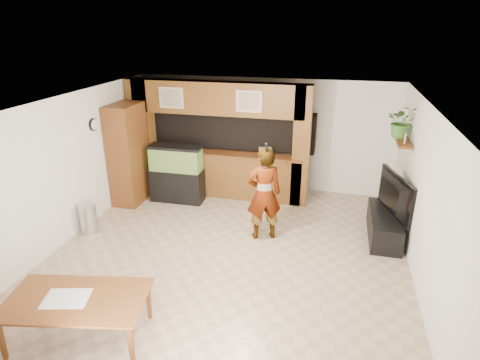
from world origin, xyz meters
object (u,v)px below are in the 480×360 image
(person, at_px, (264,194))
(pantry_cabinet, at_px, (128,154))
(television, at_px, (388,195))
(aquarium, at_px, (177,174))
(dining_table, at_px, (78,320))

(person, bearing_deg, pantry_cabinet, -38.06)
(person, bearing_deg, television, 171.91)
(aquarium, relative_size, person, 0.73)
(aquarium, height_order, dining_table, aquarium)
(pantry_cabinet, xyz_separation_m, television, (5.35, -0.39, -0.23))
(person, relative_size, dining_table, 1.02)
(pantry_cabinet, height_order, aquarium, pantry_cabinet)
(aquarium, bearing_deg, television, -9.20)
(pantry_cabinet, bearing_deg, dining_table, -70.84)
(dining_table, bearing_deg, aquarium, 84.31)
(aquarium, bearing_deg, pantry_cabinet, -167.42)
(pantry_cabinet, xyz_separation_m, dining_table, (1.41, -4.05, -0.78))
(pantry_cabinet, bearing_deg, television, -4.20)
(television, bearing_deg, aquarium, 64.69)
(aquarium, relative_size, dining_table, 0.75)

